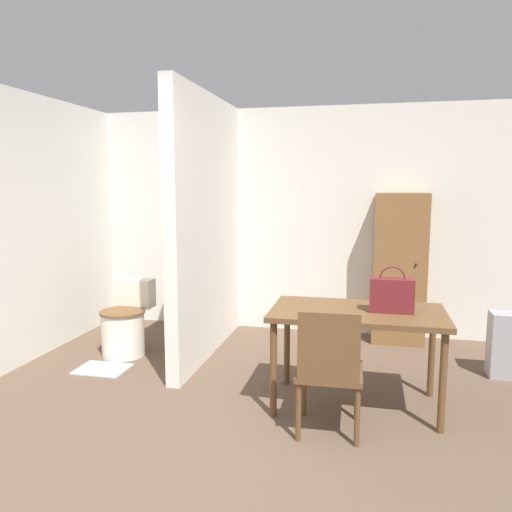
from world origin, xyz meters
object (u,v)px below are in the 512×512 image
dining_table (357,321)px  wooden_cabinet (399,269)px  handbag (392,295)px  space_heater (506,345)px  wooden_chair (329,368)px  toilet (126,324)px

dining_table → wooden_cabinet: 1.75m
dining_table → handbag: 0.32m
handbag → space_heater: bearing=41.2°
space_heater → wooden_cabinet: bearing=136.0°
wooden_chair → toilet: bearing=148.2°
toilet → wooden_cabinet: wooden_cabinet is taller
toilet → wooden_cabinet: 2.86m
dining_table → handbag: bearing=-1.6°
wooden_chair → wooden_cabinet: bearing=74.3°
wooden_chair → space_heater: size_ratio=1.53×
dining_table → wooden_chair: (-0.16, -0.50, -0.19)m
dining_table → handbag: (0.24, -0.01, 0.21)m
dining_table → toilet: (-2.24, 0.71, -0.36)m
wooden_chair → handbag: (0.40, 0.49, 0.40)m
wooden_chair → wooden_cabinet: wooden_cabinet is taller
dining_table → wooden_cabinet: bearing=77.1°
handbag → wooden_cabinet: bearing=84.9°
dining_table → wooden_chair: bearing=-108.0°
wooden_chair → dining_table: bearing=70.4°
wooden_chair → wooden_cabinet: (0.55, 2.20, 0.32)m
dining_table → toilet: 2.38m
handbag → space_heater: (1.01, 0.88, -0.58)m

